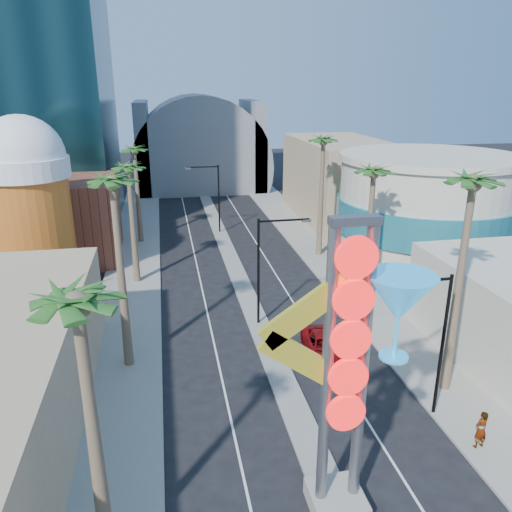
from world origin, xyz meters
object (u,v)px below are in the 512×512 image
at_px(neon_sign, 367,352).
at_px(pedestrian_a, 481,429).
at_px(red_pickup, 325,346).
at_px(pedestrian_b, 353,296).

relative_size(neon_sign, pedestrian_a, 6.34).
relative_size(red_pickup, pedestrian_b, 2.91).
distance_m(neon_sign, pedestrian_a, 9.66).
bearing_deg(pedestrian_b, pedestrian_a, 114.28).
bearing_deg(red_pickup, pedestrian_a, -60.49).
bearing_deg(pedestrian_a, red_pickup, -75.92).
height_order(neon_sign, pedestrian_b, neon_sign).
bearing_deg(neon_sign, pedestrian_a, 16.79).
height_order(pedestrian_a, pedestrian_b, pedestrian_a).
relative_size(neon_sign, red_pickup, 2.42).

